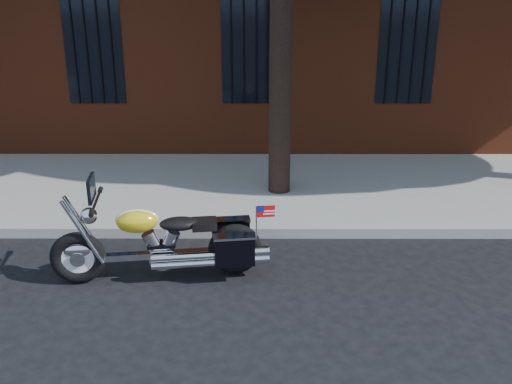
{
  "coord_description": "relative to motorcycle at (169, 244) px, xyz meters",
  "views": [
    {
      "loc": [
        0.13,
        -6.1,
        3.44
      ],
      "look_at": [
        0.12,
        0.8,
        0.89
      ],
      "focal_mm": 40.0,
      "sensor_mm": 36.0,
      "label": 1
    }
  ],
  "objects": [
    {
      "name": "ground",
      "position": [
        0.94,
        -0.16,
        -0.46
      ],
      "size": [
        120.0,
        120.0,
        0.0
      ],
      "primitive_type": "plane",
      "color": "black",
      "rests_on": "ground"
    },
    {
      "name": "curb",
      "position": [
        0.94,
        1.22,
        -0.38
      ],
      "size": [
        40.0,
        0.16,
        0.15
      ],
      "primitive_type": "cube",
      "color": "gray",
      "rests_on": "ground"
    },
    {
      "name": "sidewalk",
      "position": [
        0.94,
        3.1,
        -0.38
      ],
      "size": [
        40.0,
        3.6,
        0.15
      ],
      "primitive_type": "cube",
      "color": "gray",
      "rests_on": "ground"
    },
    {
      "name": "motorcycle",
      "position": [
        0.0,
        0.0,
        0.0
      ],
      "size": [
        2.69,
        0.96,
        1.35
      ],
      "rotation": [
        0.0,
        0.0,
        0.13
      ],
      "color": "black",
      "rests_on": "ground"
    }
  ]
}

